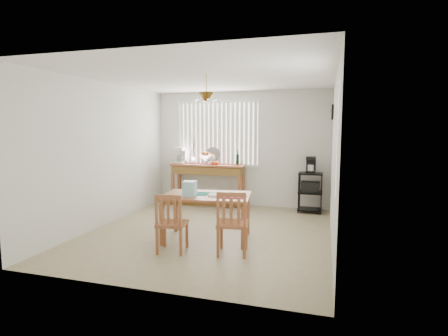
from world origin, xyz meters
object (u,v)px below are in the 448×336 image
(cart_items, at_px, (311,165))
(chair_right, at_px, (232,223))
(dining_table, at_px, (207,200))
(chair_left, at_px, (171,223))
(sideboard, at_px, (208,174))
(wire_cart, at_px, (310,189))

(cart_items, relative_size, chair_right, 0.38)
(chair_right, bearing_deg, dining_table, 135.62)
(dining_table, bearing_deg, chair_right, -44.38)
(chair_left, bearing_deg, dining_table, 67.20)
(sideboard, xyz_separation_m, wire_cart, (2.28, -0.03, -0.21))
(chair_right, bearing_deg, chair_left, -170.31)
(wire_cart, relative_size, chair_left, 0.97)
(cart_items, distance_m, dining_table, 2.80)
(sideboard, relative_size, dining_table, 1.16)
(dining_table, bearing_deg, chair_left, -112.80)
(sideboard, distance_m, chair_left, 3.12)
(cart_items, relative_size, chair_left, 0.40)
(chair_right, bearing_deg, cart_items, 72.12)
(cart_items, bearing_deg, dining_table, -122.64)
(dining_table, bearing_deg, wire_cart, 57.26)
(sideboard, distance_m, wire_cart, 2.29)
(cart_items, xyz_separation_m, chair_right, (-0.93, -2.90, -0.55))
(cart_items, bearing_deg, chair_left, -120.53)
(chair_left, bearing_deg, chair_right, 9.69)
(sideboard, distance_m, dining_table, 2.50)
(sideboard, relative_size, chair_right, 1.84)
(sideboard, bearing_deg, chair_right, -65.19)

